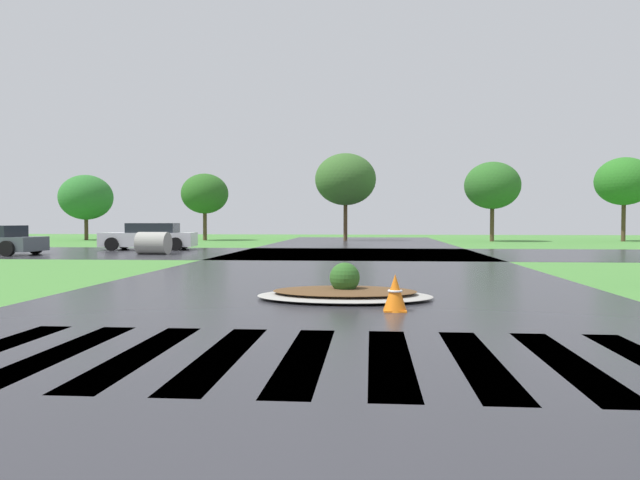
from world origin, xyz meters
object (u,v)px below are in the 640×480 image
traffic_cone (395,293)px  median_island (345,292)px  car_silver_hatch (150,237)px  drainage_pipe_stack (153,243)px

traffic_cone → median_island: bearing=121.0°
median_island → car_silver_hatch: 20.90m
drainage_pipe_stack → traffic_cone: bearing=-58.1°
median_island → drainage_pipe_stack: 16.69m
car_silver_hatch → drainage_pipe_stack: 4.25m
car_silver_hatch → traffic_cone: (11.32, -19.54, -0.34)m
median_island → traffic_cone: bearing=-59.0°
median_island → traffic_cone: median_island is taller
median_island → traffic_cone: 1.69m
car_silver_hatch → drainage_pipe_stack: (1.62, -3.93, -0.15)m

